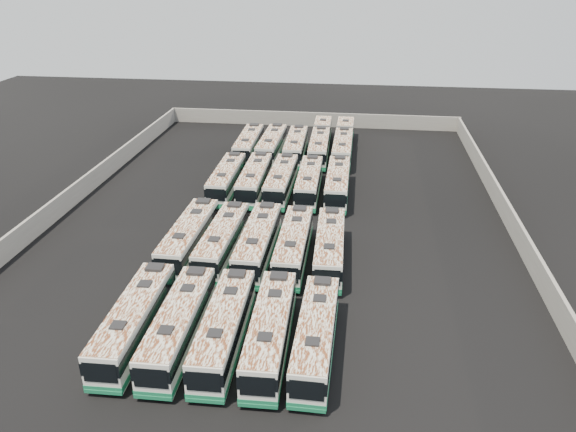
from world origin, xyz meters
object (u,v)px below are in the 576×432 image
at_px(bus_front_right, 270,331).
at_px(bus_front_far_right, 316,336).
at_px(bus_front_center, 224,328).
at_px(bus_midfront_far_right, 330,247).
at_px(bus_midback_far_left, 227,179).
at_px(bus_back_far_left, 249,145).
at_px(bus_front_left, 179,325).
at_px(bus_back_center, 296,147).
at_px(bus_back_right, 320,141).
at_px(bus_midfront_left, 222,241).
at_px(bus_midfront_right, 294,245).
at_px(bus_midfront_center, 258,243).
at_px(bus_midback_left, 255,179).
at_px(bus_midback_far_right, 338,183).
at_px(bus_back_far_right, 343,142).
at_px(bus_midfront_far_left, 189,238).
at_px(bus_midback_right, 309,182).
at_px(bus_back_left, 272,145).
at_px(bus_front_far_left, 134,321).
at_px(bus_midback_center, 281,181).

relative_size(bus_front_right, bus_front_far_right, 1.03).
relative_size(bus_front_center, bus_midfront_far_right, 1.02).
height_order(bus_front_right, bus_midback_far_left, bus_front_right).
bearing_deg(bus_back_far_left, bus_front_left, -86.83).
xyz_separation_m(bus_back_center, bus_back_right, (3.02, 2.90, -0.02)).
height_order(bus_midfront_far_right, bus_back_far_left, bus_back_far_left).
distance_m(bus_midfront_left, bus_back_far_left, 27.82).
bearing_deg(bus_back_center, bus_midfront_right, -85.10).
xyz_separation_m(bus_midfront_right, bus_back_center, (-3.08, 27.68, 0.00)).
bearing_deg(bus_front_left, bus_midback_far_left, 95.57).
relative_size(bus_midfront_center, bus_midback_left, 1.01).
bearing_deg(bus_front_right, bus_midback_far_right, 82.18).
distance_m(bus_midfront_far_right, bus_back_far_right, 30.52).
bearing_deg(bus_front_right, bus_front_far_right, -2.41).
xyz_separation_m(bus_front_left, bus_front_right, (6.15, 0.13, -0.00)).
bearing_deg(bus_midfront_far_left, bus_back_right, 73.84).
distance_m(bus_midfront_center, bus_midback_right, 15.39).
height_order(bus_front_center, bus_midback_far_left, bus_front_center).
relative_size(bus_midfront_far_right, bus_back_left, 0.97).
bearing_deg(bus_midfront_far_right, bus_front_right, -105.67).
bearing_deg(bus_midfront_right, bus_front_far_right, -76.75).
height_order(bus_midfront_center, bus_back_far_right, bus_midfront_center).
bearing_deg(bus_midback_far_right, bus_front_left, -108.66).
bearing_deg(bus_midfront_center, bus_midback_left, 101.76).
distance_m(bus_front_left, bus_midfront_far_left, 12.99).
bearing_deg(bus_front_left, bus_midfront_far_right, 52.43).
bearing_deg(bus_midback_far_right, bus_back_center, 115.62).
distance_m(bus_front_center, bus_midfront_far_left, 13.95).
height_order(bus_front_right, bus_back_far_right, bus_front_right).
xyz_separation_m(bus_front_right, bus_midfront_left, (-6.20, 12.40, -0.01)).
height_order(bus_midfront_center, bus_midback_far_right, bus_midfront_center).
bearing_deg(bus_back_center, bus_midback_far_left, -117.74).
xyz_separation_m(bus_midback_right, bus_back_right, (0.06, 15.47, 0.01)).
height_order(bus_front_far_left, bus_midfront_center, bus_midfront_center).
height_order(bus_front_right, bus_back_right, bus_front_right).
height_order(bus_front_right, bus_midback_right, bus_front_right).
height_order(bus_midback_right, bus_back_far_left, bus_back_far_left).
bearing_deg(bus_back_left, bus_back_far_right, 17.49).
distance_m(bus_midback_left, bus_back_right, 16.70).
distance_m(bus_midfront_left, bus_midback_far_right, 17.68).
relative_size(bus_back_far_left, bus_back_far_right, 0.66).
distance_m(bus_front_far_right, bus_midback_left, 28.94).
xyz_separation_m(bus_front_far_left, bus_front_left, (3.13, -0.10, -0.01)).
xyz_separation_m(bus_front_left, bus_midfront_far_right, (9.28, 12.50, -0.04)).
xyz_separation_m(bus_front_right, bus_midfront_center, (-3.05, 12.36, 0.03)).
xyz_separation_m(bus_midfront_far_right, bus_midback_far_right, (-0.08, 15.09, 0.02)).
xyz_separation_m(bus_front_left, bus_midfront_left, (-0.05, 12.52, -0.02)).
bearing_deg(bus_midfront_left, bus_back_center, 84.74).
relative_size(bus_front_far_left, bus_front_center, 1.01).
distance_m(bus_front_center, bus_midback_center, 27.45).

